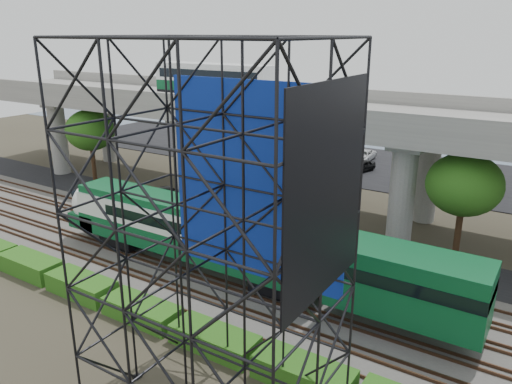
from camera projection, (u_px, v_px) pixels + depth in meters
The scene contains 13 objects.
ground at pixel (180, 283), 31.59m from camera, with size 140.00×140.00×0.00m, color #474233.
ballast_bed at pixel (200, 269), 33.16m from camera, with size 90.00×12.00×0.20m, color slate.
service_road at pixel (266, 229), 40.00m from camera, with size 90.00×5.00×0.08m, color black.
parking_lot at pixel (370, 166), 58.85m from camera, with size 90.00×18.00×0.08m, color black.
harbor_water at pixel (421, 135), 76.50m from camera, with size 140.00×40.00×0.03m, color #43586E.
rail_tracks at pixel (200, 267), 33.11m from camera, with size 90.00×9.52×0.16m.
commuter_train at pixel (219, 236), 31.44m from camera, with size 29.30×3.06×4.30m.
overpass at pixel (294, 118), 42.24m from camera, with size 80.00×12.00×12.40m.
scaffold_tower at pixel (211, 251), 18.36m from camera, with size 9.36×6.36×15.00m.
hedge_strip at pixel (142, 310), 27.45m from camera, with size 34.60×1.80×1.20m.
trees at pixel (255, 143), 45.24m from camera, with size 40.94×16.94×7.69m.
suv at pixel (169, 198), 45.05m from camera, with size 2.59×5.61×1.56m, color black.
parked_cars at pixel (380, 162), 57.86m from camera, with size 40.12×9.49×1.30m.
Camera 1 is at (19.30, -21.25, 15.16)m, focal length 35.00 mm.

